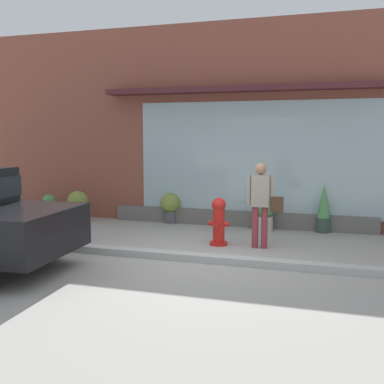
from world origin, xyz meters
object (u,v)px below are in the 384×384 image
potted_plant_window_left (170,206)px  potted_plant_window_center (264,212)px  potted_plant_by_entrance (324,209)px  fire_hydrant (219,221)px  potted_plant_trailing_edge (49,206)px  potted_plant_near_hydrant (78,205)px  pedestrian_with_handbag (262,199)px

potted_plant_window_left → potted_plant_window_center: (2.27, -0.24, 0.00)m
potted_plant_window_left → potted_plant_window_center: 2.29m
potted_plant_by_entrance → potted_plant_window_left: (-3.52, 0.05, -0.09)m
fire_hydrant → potted_plant_by_entrance: (1.86, 1.81, 0.04)m
potted_plant_window_center → potted_plant_window_left: bearing=174.1°
potted_plant_by_entrance → potted_plant_trailing_edge: size_ratio=1.74×
fire_hydrant → potted_plant_trailing_edge: fire_hydrant is taller
fire_hydrant → potted_plant_window_center: fire_hydrant is taller
potted_plant_window_left → potted_plant_near_hydrant: bearing=-168.5°
fire_hydrant → potted_plant_near_hydrant: 4.14m
potted_plant_near_hydrant → potted_plant_window_center: (4.50, 0.22, 0.02)m
potted_plant_window_left → potted_plant_near_hydrant: potted_plant_near_hydrant is taller
pedestrian_with_handbag → potted_plant_window_center: 1.72m
potted_plant_trailing_edge → potted_plant_by_entrance: bearing=2.2°
potted_plant_by_entrance → potted_plant_near_hydrant: size_ratio=1.42×
potted_plant_by_entrance → potted_plant_window_center: (-1.24, -0.18, -0.09)m
fire_hydrant → potted_plant_window_center: 1.74m
potted_plant_window_left → potted_plant_near_hydrant: 2.27m
potted_plant_by_entrance → potted_plant_window_center: bearing=-171.7°
fire_hydrant → potted_plant_window_center: size_ratio=1.19×
pedestrian_with_handbag → potted_plant_by_entrance: (1.05, 1.81, -0.41)m
potted_plant_near_hydrant → potted_plant_by_entrance: bearing=4.0°
potted_plant_window_left → potted_plant_window_center: bearing=-5.9°
fire_hydrant → potted_plant_trailing_edge: size_ratio=1.49×
potted_plant_trailing_edge → fire_hydrant: bearing=-18.0°
potted_plant_by_entrance → potted_plant_near_hydrant: bearing=-176.0°
fire_hydrant → pedestrian_with_handbag: pedestrian_with_handbag is taller
pedestrian_with_handbag → potted_plant_window_left: pedestrian_with_handbag is taller
fire_hydrant → pedestrian_with_handbag: (0.81, -0.00, 0.44)m
potted_plant_by_entrance → potted_plant_window_center: 1.26m
potted_plant_trailing_edge → potted_plant_near_hydrant: 0.92m
potted_plant_by_entrance → potted_plant_window_left: 3.52m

